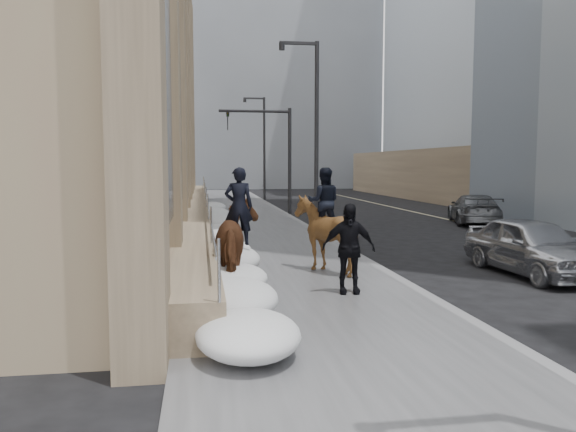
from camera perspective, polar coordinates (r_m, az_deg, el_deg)
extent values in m
plane|color=black|center=(10.36, 2.87, -10.56)|extent=(140.00, 140.00, 0.00)
cube|color=#48484A|center=(20.05, -2.94, -2.67)|extent=(5.00, 80.00, 0.12)
cube|color=slate|center=(20.49, 4.38, -2.51)|extent=(0.24, 80.00, 0.12)
cube|color=#BFB78C|center=(23.57, 23.39, -2.04)|extent=(0.15, 70.00, 0.01)
cube|color=#987E64|center=(30.57, -15.45, 16.73)|extent=(5.00, 44.00, 18.00)
cube|color=brown|center=(29.85, -9.22, 0.63)|extent=(1.10, 44.00, 0.90)
cylinder|color=silver|center=(29.80, -8.38, 2.37)|extent=(0.06, 42.00, 0.06)
cube|color=brown|center=(20.47, -11.53, 20.10)|extent=(0.70, 1.20, 16.20)
cube|color=black|center=(22.80, -10.61, 8.13)|extent=(0.20, 2.20, 4.50)
cube|color=slate|center=(70.91, -3.97, 14.32)|extent=(30.00, 12.00, 28.00)
cube|color=gray|center=(82.17, -11.75, 10.16)|extent=(24.00, 12.00, 20.00)
cylinder|color=#2D2D30|center=(24.29, 2.92, 8.03)|extent=(0.18, 0.18, 8.00)
cube|color=#2D2D30|center=(24.64, 1.06, 17.15)|extent=(1.60, 0.15, 0.12)
cylinder|color=#2D2D30|center=(24.51, -0.63, 16.86)|extent=(0.24, 0.24, 0.30)
cylinder|color=#2D2D30|center=(44.05, -2.42, 6.79)|extent=(0.18, 0.18, 8.00)
cube|color=#2D2D30|center=(44.25, -3.49, 11.84)|extent=(1.60, 0.15, 0.12)
cylinder|color=#2D2D30|center=(44.17, -4.41, 11.65)|extent=(0.24, 0.24, 0.30)
cylinder|color=#2D2D30|center=(32.16, 0.17, 5.58)|extent=(0.20, 0.20, 6.00)
cylinder|color=#2D2D30|center=(32.04, -3.42, 10.58)|extent=(4.00, 0.16, 0.16)
imported|color=black|center=(31.89, -6.14, 9.69)|extent=(0.18, 0.22, 1.10)
ellipsoid|color=white|center=(10.06, -5.33, -8.35)|extent=(1.50, 2.10, 0.68)
ellipsoid|color=white|center=(13.97, -6.13, -4.43)|extent=(1.60, 2.20, 0.72)
ellipsoid|color=white|center=(17.93, -7.06, -2.42)|extent=(1.40, 2.00, 0.64)
ellipsoid|color=white|center=(21.89, -7.00, -0.87)|extent=(1.70, 2.30, 0.76)
ellipsoid|color=white|center=(25.88, -7.51, -0.05)|extent=(1.50, 2.10, 0.66)
imported|color=#482715|center=(12.44, -4.96, -2.73)|extent=(1.07, 2.32, 1.96)
imported|color=black|center=(12.50, -5.04, 1.01)|extent=(0.63, 0.42, 1.72)
imported|color=#4B2F15|center=(14.16, 3.73, -1.82)|extent=(1.84, 2.00, 1.92)
imported|color=black|center=(14.23, 3.62, 1.46)|extent=(0.94, 0.80, 1.72)
imported|color=black|center=(11.85, 6.16, -3.28)|extent=(1.16, 0.59, 1.90)
imported|color=#A5A7AD|center=(15.65, 23.55, -2.82)|extent=(1.94, 4.43, 1.49)
imported|color=#53565A|center=(28.16, 18.36, 0.68)|extent=(3.34, 5.22, 1.41)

